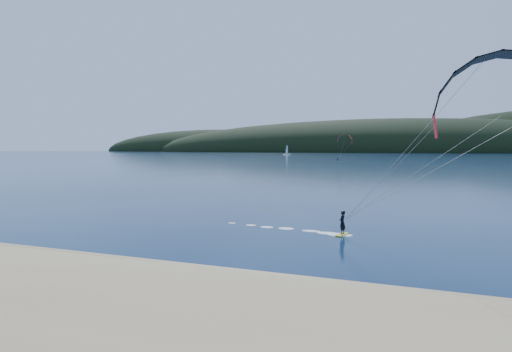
% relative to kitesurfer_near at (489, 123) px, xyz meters
% --- Properties ---
extents(ground, '(1800.00, 1800.00, 0.00)m').
position_rel_kitesurfer_near_xyz_m(ground, '(-15.51, -12.02, -8.26)').
color(ground, '#071539').
rests_on(ground, ground).
extents(wet_sand, '(220.00, 2.50, 0.10)m').
position_rel_kitesurfer_near_xyz_m(wet_sand, '(-15.51, -7.52, -8.21)').
color(wet_sand, '#978457').
rests_on(wet_sand, ground).
extents(headland, '(1200.00, 310.00, 140.00)m').
position_rel_kitesurfer_near_xyz_m(headland, '(-14.88, 733.26, -8.26)').
color(headland, black).
rests_on(headland, ground).
extents(kitesurfer_near, '(24.24, 8.73, 12.98)m').
position_rel_kitesurfer_near_xyz_m(kitesurfer_near, '(0.00, 0.00, 0.00)').
color(kitesurfer_near, '#CAD118').
rests_on(kitesurfer_near, ground).
extents(kitesurfer_far, '(8.78, 6.16, 12.45)m').
position_rel_kitesurfer_near_xyz_m(kitesurfer_far, '(-38.06, 186.68, 1.56)').
color(kitesurfer_far, '#CAD118').
rests_on(kitesurfer_far, ground).
extents(sailboat, '(7.73, 4.77, 10.75)m').
position_rel_kitesurfer_near_xyz_m(sailboat, '(-127.91, 386.28, -7.47)').
color(sailboat, white).
rests_on(sailboat, ground).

